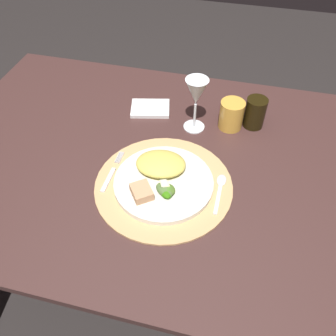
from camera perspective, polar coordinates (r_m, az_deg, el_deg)
ground_plane at (r=1.64m, az=-2.27°, el=-16.19°), size 6.00×6.00×0.00m
dining_table at (r=1.14m, az=-3.14°, el=-2.47°), size 1.31×0.93×0.72m
placemat at (r=0.97m, az=-0.71°, el=-2.78°), size 0.38×0.38×0.01m
dinner_plate at (r=0.96m, az=-0.71°, el=-2.36°), size 0.27×0.27×0.02m
pasta_serving at (r=0.98m, az=-1.17°, el=0.69°), size 0.15×0.12×0.03m
salad_greens at (r=0.92m, az=-0.34°, el=-3.67°), size 0.07×0.06×0.03m
bread_piece at (r=0.92m, az=-4.29°, el=-3.85°), size 0.07×0.08×0.02m
fork at (r=1.01m, az=-9.10°, el=-0.82°), size 0.02×0.16×0.00m
spoon at (r=0.97m, az=8.44°, el=-3.02°), size 0.03×0.14×0.01m
napkin at (r=1.22m, az=-2.88°, el=9.59°), size 0.15×0.12×0.01m
wine_glass at (r=1.08m, az=4.58°, el=11.82°), size 0.07×0.07×0.18m
amber_tumbler at (r=1.14m, az=10.21°, el=8.47°), size 0.08×0.08×0.09m
dark_tumbler at (r=1.16m, az=13.89°, el=8.67°), size 0.07×0.07×0.10m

